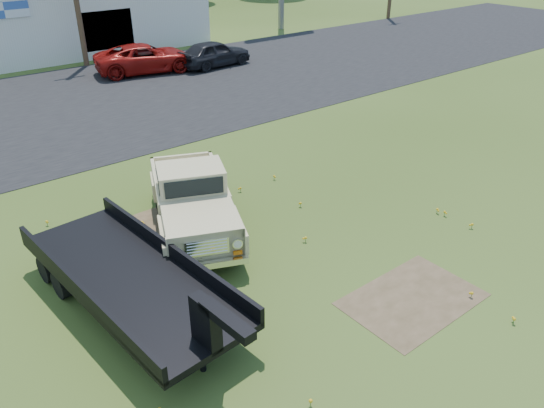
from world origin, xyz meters
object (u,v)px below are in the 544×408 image
(red_pickup, at_px, (146,58))
(dark_sedan, at_px, (214,54))
(flatbed_trailer, at_px, (129,273))
(vintage_pickup_truck, at_px, (193,199))

(red_pickup, bearing_deg, dark_sedan, -96.41)
(flatbed_trailer, height_order, red_pickup, flatbed_trailer)
(vintage_pickup_truck, xyz_separation_m, dark_sedan, (10.26, 14.72, -0.21))
(vintage_pickup_truck, bearing_deg, flatbed_trailer, -120.94)
(vintage_pickup_truck, xyz_separation_m, flatbed_trailer, (-2.70, -1.94, -0.03))
(vintage_pickup_truck, height_order, flatbed_trailer, vintage_pickup_truck)
(flatbed_trailer, relative_size, dark_sedan, 1.55)
(vintage_pickup_truck, distance_m, dark_sedan, 17.94)
(flatbed_trailer, bearing_deg, dark_sedan, 47.66)
(flatbed_trailer, bearing_deg, red_pickup, 57.85)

